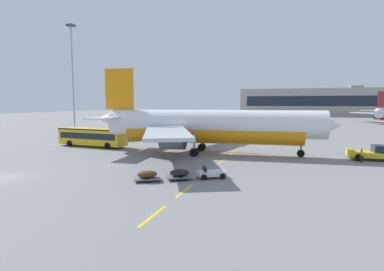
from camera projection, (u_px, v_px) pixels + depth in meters
ground at (374, 143)px, 55.68m from camera, size 400.00×400.00×0.00m
apron_paint_markings at (249, 140)px, 61.43m from camera, size 8.00×97.97×0.01m
airliner_foreground at (208, 126)px, 43.95m from camera, size 34.82×34.50×12.20m
pushback_tug at (376, 153)px, 39.41m from camera, size 6.08×3.34×2.08m
apron_shuttle_bus at (92, 136)px, 51.56m from camera, size 12.20×3.72×3.00m
fuel_service_truck at (123, 131)px, 61.43m from camera, size 6.26×6.96×3.14m
baggage_train at (180, 174)px, 29.36m from camera, size 8.17×5.59×1.14m
ground_crew_worker at (361, 154)px, 37.68m from camera, size 0.34×0.69×1.78m
apron_light_mast_near at (72, 66)px, 81.60m from camera, size 1.80×1.80×27.25m
terminal_satellite at (328, 102)px, 173.18m from camera, size 92.97×24.48×16.39m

